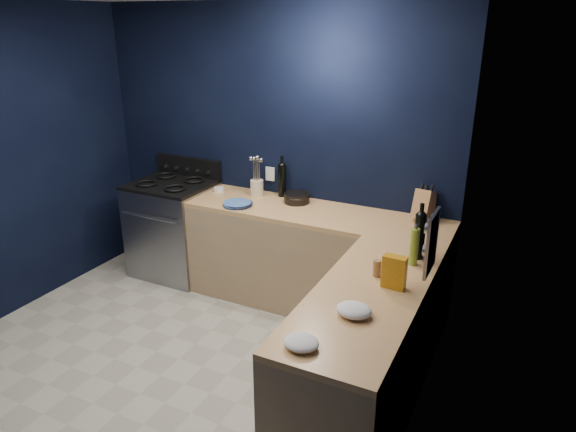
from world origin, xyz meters
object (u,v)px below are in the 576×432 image
Objects in this scene: gas_range at (174,230)px; crouton_bag at (394,272)px; plate_stack at (237,204)px; knife_block at (425,205)px; utensil_crock at (257,188)px.

crouton_bag reaches higher than gas_range.
plate_stack is 1.20× the size of crouton_bag.
knife_block reaches higher than gas_range.
gas_range is 2.47m from knife_block.
knife_block reaches higher than utensil_crock.
knife_block reaches higher than crouton_bag.
knife_block is (1.53, 0.09, 0.05)m from utensil_crock.
crouton_bag is (2.49, -1.01, 0.54)m from gas_range.
crouton_bag reaches higher than plate_stack.
knife_block is at bearing 96.77° from crouton_bag.
crouton_bag is (1.62, -1.18, 0.03)m from utensil_crock.
utensil_crock is at bearing 146.50° from crouton_bag.
plate_stack is 1.85m from crouton_bag.
utensil_crock is (0.87, 0.17, 0.51)m from gas_range.
knife_block is at bearing 6.16° from gas_range.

